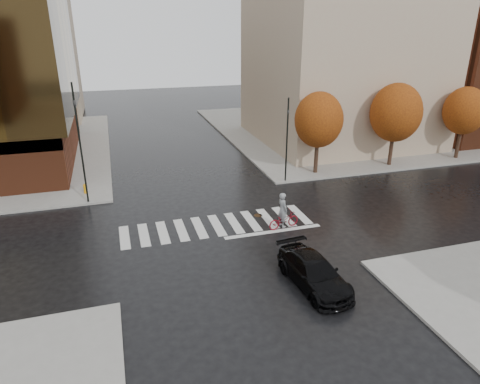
# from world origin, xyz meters

# --- Properties ---
(ground) EXTENTS (120.00, 120.00, 0.00)m
(ground) POSITION_xyz_m (0.00, 0.00, 0.00)
(ground) COLOR black
(ground) RESTS_ON ground
(sidewalk_ne) EXTENTS (30.00, 30.00, 0.15)m
(sidewalk_ne) POSITION_xyz_m (21.00, 21.00, 0.07)
(sidewalk_ne) COLOR gray
(sidewalk_ne) RESTS_ON ground
(crosswalk) EXTENTS (12.00, 3.00, 0.01)m
(crosswalk) POSITION_xyz_m (0.00, 0.50, 0.01)
(crosswalk) COLOR silver
(crosswalk) RESTS_ON ground
(building_ne_tan) EXTENTS (16.00, 16.00, 18.00)m
(building_ne_tan) POSITION_xyz_m (17.00, 17.00, 9.15)
(building_ne_tan) COLOR tan
(building_ne_tan) RESTS_ON sidewalk_ne
(building_ne_brick) EXTENTS (14.00, 14.00, 14.00)m
(building_ne_brick) POSITION_xyz_m (33.00, 16.00, 7.15)
(building_ne_brick) COLOR #5E2A16
(building_ne_brick) RESTS_ON sidewalk_ne
(building_nw_far) EXTENTS (14.00, 12.00, 20.00)m
(building_nw_far) POSITION_xyz_m (-16.00, 37.00, 10.15)
(building_nw_far) COLOR tan
(building_nw_far) RESTS_ON sidewalk_nw
(tree_ne_a) EXTENTS (3.80, 3.80, 6.50)m
(tree_ne_a) POSITION_xyz_m (10.00, 7.40, 4.46)
(tree_ne_a) COLOR black
(tree_ne_a) RESTS_ON sidewalk_ne
(tree_ne_b) EXTENTS (4.20, 4.20, 6.89)m
(tree_ne_b) POSITION_xyz_m (17.00, 7.40, 4.62)
(tree_ne_b) COLOR black
(tree_ne_b) RESTS_ON sidewalk_ne
(tree_ne_c) EXTENTS (3.60, 3.60, 6.31)m
(tree_ne_c) POSITION_xyz_m (24.00, 7.40, 4.37)
(tree_ne_c) COLOR black
(tree_ne_c) RESTS_ON sidewalk_ne
(sedan) EXTENTS (2.40, 4.95, 1.39)m
(sedan) POSITION_xyz_m (2.81, -7.03, 0.69)
(sedan) COLOR black
(sedan) RESTS_ON ground
(cyclist) EXTENTS (2.10, 1.05, 2.28)m
(cyclist) POSITION_xyz_m (3.73, -1.00, 0.78)
(cyclist) COLOR maroon
(cyclist) RESTS_ON ground
(traffic_light_nw) EXTENTS (0.22, 0.19, 7.99)m
(traffic_light_nw) POSITION_xyz_m (-7.61, 6.30, 4.79)
(traffic_light_nw) COLOR black
(traffic_light_nw) RESTS_ON sidewalk_nw
(traffic_light_ne) EXTENTS (0.15, 0.17, 6.36)m
(traffic_light_ne) POSITION_xyz_m (6.90, 6.30, 3.68)
(traffic_light_ne) COLOR black
(traffic_light_ne) RESTS_ON sidewalk_ne
(fire_hydrant) EXTENTS (0.25, 0.25, 0.71)m
(fire_hydrant) POSITION_xyz_m (-7.83, 7.99, 0.54)
(fire_hydrant) COLOR orange
(fire_hydrant) RESTS_ON sidewalk_nw
(manhole) EXTENTS (0.55, 0.55, 0.01)m
(manhole) POSITION_xyz_m (2.88, 1.11, 0.01)
(manhole) COLOR #412B17
(manhole) RESTS_ON ground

